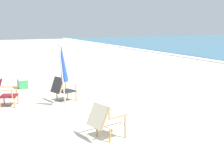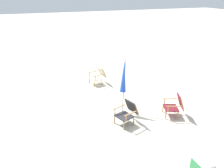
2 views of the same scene
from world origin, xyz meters
The scene contains 6 objects.
ground_plane centered at (0.00, 0.00, 0.00)m, with size 80.00×80.00×0.00m, color beige.
beach_chair_mid_center centered at (3.01, 0.29, 0.43)m, with size 0.73×0.84×0.80m.
beach_chair_back_right centered at (-0.81, -1.38, 0.43)m, with size 0.77×0.82×0.82m.
beach_chair_front_left centered at (-0.62, 0.40, 0.43)m, with size 0.76×0.84×0.81m.
umbrella_furled_blue centered at (0.24, 0.19, 1.36)m, with size 0.54×0.45×2.08m.
cooler_box centered at (-3.33, -0.41, 0.20)m, with size 0.49×0.35×0.40m.
Camera 2 is at (-6.40, 3.15, 4.22)m, focal length 35.00 mm.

